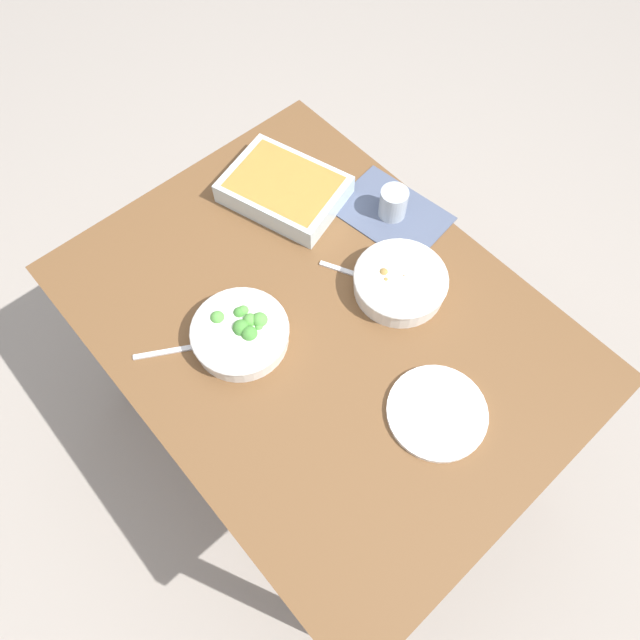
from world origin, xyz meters
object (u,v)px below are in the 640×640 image
baking_dish (284,188)px  side_plate (437,412)px  spoon_by_broccoli (183,349)px  broccoli_bowl (241,333)px  stew_bowl (400,282)px  spoon_by_stew (363,276)px  drink_cup (393,205)px

baking_dish → side_plate: size_ratio=1.60×
spoon_by_broccoli → broccoli_bowl: bearing=60.1°
stew_bowl → spoon_by_broccoli: size_ratio=1.41×
stew_bowl → spoon_by_broccoli: (-0.21, -0.49, -0.03)m
spoon_by_stew → spoon_by_broccoli: bearing=-106.5°
baking_dish → side_plate: 0.70m
stew_bowl → spoon_by_stew: size_ratio=1.38×
baking_dish → spoon_by_stew: size_ratio=2.14×
stew_bowl → drink_cup: size_ratio=2.66×
baking_dish → spoon_by_broccoli: bearing=-67.7°
drink_cup → spoon_by_stew: drink_cup is taller
drink_cup → spoon_by_stew: size_ratio=0.52×
broccoli_bowl → baking_dish: 0.43m
drink_cup → side_plate: 0.55m
broccoli_bowl → spoon_by_stew: size_ratio=1.38×
side_plate → spoon_by_broccoli: 0.59m
spoon_by_stew → spoon_by_broccoli: size_ratio=1.02×
side_plate → broccoli_bowl: bearing=-154.3°
spoon_by_broccoli → spoon_by_stew: bearing=73.5°
spoon_by_stew → side_plate: bearing=-18.7°
stew_bowl → broccoli_bowl: bearing=-111.6°
broccoli_bowl → spoon_by_broccoli: size_ratio=1.41×
baking_dish → broccoli_bowl: bearing=-53.2°
broccoli_bowl → drink_cup: drink_cup is taller
side_plate → stew_bowl: bearing=149.6°
broccoli_bowl → spoon_by_broccoli: 0.14m
side_plate → spoon_by_broccoli: side_plate is taller
stew_bowl → drink_cup: (-0.17, 0.15, 0.01)m
stew_bowl → spoon_by_broccoli: stew_bowl is taller
stew_bowl → spoon_by_stew: bearing=-153.0°
broccoli_bowl → drink_cup: bearing=93.2°
baking_dish → spoon_by_stew: baking_dish is taller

